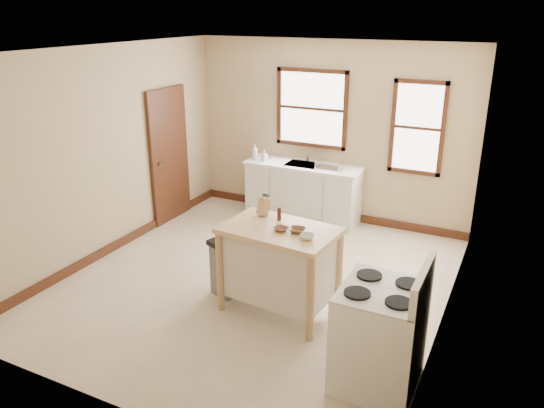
{
  "coord_description": "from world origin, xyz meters",
  "views": [
    {
      "loc": [
        2.8,
        -5.21,
        3.24
      ],
      "look_at": [
        0.04,
        0.4,
        0.91
      ],
      "focal_mm": 35.0,
      "sensor_mm": 36.0,
      "label": 1
    }
  ],
  "objects_px": {
    "soap_bottle_b": "(264,155)",
    "kitchen_island": "(279,270)",
    "knife_block": "(263,207)",
    "trash_bin": "(226,268)",
    "bowl_a": "(281,229)",
    "soap_bottle_a": "(255,152)",
    "dish_rack": "(330,165)",
    "gas_stove": "(380,324)",
    "pepper_grinder": "(279,214)",
    "bowl_b": "(297,230)",
    "bowl_c": "(307,237)"
  },
  "relations": [
    {
      "from": "knife_block",
      "to": "bowl_b",
      "type": "bearing_deg",
      "value": -0.99
    },
    {
      "from": "bowl_c",
      "to": "bowl_b",
      "type": "bearing_deg",
      "value": 144.75
    },
    {
      "from": "soap_bottle_b",
      "to": "bowl_a",
      "type": "bearing_deg",
      "value": -45.42
    },
    {
      "from": "dish_rack",
      "to": "kitchen_island",
      "type": "height_order",
      "value": "dish_rack"
    },
    {
      "from": "trash_bin",
      "to": "pepper_grinder",
      "type": "bearing_deg",
      "value": 33.88
    },
    {
      "from": "kitchen_island",
      "to": "pepper_grinder",
      "type": "bearing_deg",
      "value": 121.63
    },
    {
      "from": "kitchen_island",
      "to": "pepper_grinder",
      "type": "relative_size",
      "value": 8.21
    },
    {
      "from": "pepper_grinder",
      "to": "bowl_c",
      "type": "xyz_separation_m",
      "value": [
        0.48,
        -0.34,
        -0.05
      ]
    },
    {
      "from": "knife_block",
      "to": "trash_bin",
      "type": "distance_m",
      "value": 0.88
    },
    {
      "from": "knife_block",
      "to": "bowl_b",
      "type": "relative_size",
      "value": 1.14
    },
    {
      "from": "trash_bin",
      "to": "gas_stove",
      "type": "height_order",
      "value": "gas_stove"
    },
    {
      "from": "soap_bottle_a",
      "to": "kitchen_island",
      "type": "height_order",
      "value": "soap_bottle_a"
    },
    {
      "from": "soap_bottle_a",
      "to": "knife_block",
      "type": "height_order",
      "value": "knife_block"
    },
    {
      "from": "dish_rack",
      "to": "gas_stove",
      "type": "xyz_separation_m",
      "value": [
        1.74,
        -3.34,
        -0.35
      ]
    },
    {
      "from": "bowl_c",
      "to": "pepper_grinder",
      "type": "bearing_deg",
      "value": 144.93
    },
    {
      "from": "knife_block",
      "to": "pepper_grinder",
      "type": "xyz_separation_m",
      "value": [
        0.22,
        -0.05,
        -0.03
      ]
    },
    {
      "from": "trash_bin",
      "to": "knife_block",
      "type": "bearing_deg",
      "value": 47.31
    },
    {
      "from": "dish_rack",
      "to": "gas_stove",
      "type": "relative_size",
      "value": 0.32
    },
    {
      "from": "knife_block",
      "to": "trash_bin",
      "type": "relative_size",
      "value": 0.29
    },
    {
      "from": "dish_rack",
      "to": "bowl_a",
      "type": "bearing_deg",
      "value": -56.82
    },
    {
      "from": "pepper_grinder",
      "to": "bowl_b",
      "type": "xyz_separation_m",
      "value": [
        0.32,
        -0.22,
        -0.05
      ]
    },
    {
      "from": "pepper_grinder",
      "to": "bowl_a",
      "type": "distance_m",
      "value": 0.31
    },
    {
      "from": "soap_bottle_b",
      "to": "bowl_a",
      "type": "height_order",
      "value": "soap_bottle_b"
    },
    {
      "from": "kitchen_island",
      "to": "trash_bin",
      "type": "distance_m",
      "value": 0.74
    },
    {
      "from": "dish_rack",
      "to": "kitchen_island",
      "type": "relative_size",
      "value": 0.32
    },
    {
      "from": "soap_bottle_b",
      "to": "pepper_grinder",
      "type": "distance_m",
      "value": 2.75
    },
    {
      "from": "kitchen_island",
      "to": "trash_bin",
      "type": "height_order",
      "value": "kitchen_island"
    },
    {
      "from": "kitchen_island",
      "to": "knife_block",
      "type": "relative_size",
      "value": 6.16
    },
    {
      "from": "dish_rack",
      "to": "bowl_c",
      "type": "bearing_deg",
      "value": -50.48
    },
    {
      "from": "kitchen_island",
      "to": "gas_stove",
      "type": "height_order",
      "value": "gas_stove"
    },
    {
      "from": "pepper_grinder",
      "to": "bowl_c",
      "type": "bearing_deg",
      "value": -35.07
    },
    {
      "from": "kitchen_island",
      "to": "bowl_c",
      "type": "distance_m",
      "value": 0.66
    },
    {
      "from": "soap_bottle_a",
      "to": "knife_block",
      "type": "bearing_deg",
      "value": -76.97
    },
    {
      "from": "dish_rack",
      "to": "bowl_c",
      "type": "xyz_separation_m",
      "value": [
        0.78,
        -2.75,
        0.06
      ]
    },
    {
      "from": "trash_bin",
      "to": "soap_bottle_a",
      "type": "bearing_deg",
      "value": 130.53
    },
    {
      "from": "soap_bottle_b",
      "to": "knife_block",
      "type": "bearing_deg",
      "value": -48.91
    },
    {
      "from": "soap_bottle_b",
      "to": "bowl_b",
      "type": "distance_m",
      "value": 3.1
    },
    {
      "from": "soap_bottle_b",
      "to": "kitchen_island",
      "type": "relative_size",
      "value": 0.14
    },
    {
      "from": "kitchen_island",
      "to": "gas_stove",
      "type": "distance_m",
      "value": 1.52
    },
    {
      "from": "soap_bottle_a",
      "to": "pepper_grinder",
      "type": "xyz_separation_m",
      "value": [
        1.57,
        -2.37,
        0.04
      ]
    },
    {
      "from": "bowl_b",
      "to": "gas_stove",
      "type": "height_order",
      "value": "gas_stove"
    },
    {
      "from": "bowl_a",
      "to": "bowl_b",
      "type": "distance_m",
      "value": 0.18
    },
    {
      "from": "soap_bottle_b",
      "to": "kitchen_island",
      "type": "xyz_separation_m",
      "value": [
        1.5,
        -2.57,
        -0.5
      ]
    },
    {
      "from": "soap_bottle_a",
      "to": "knife_block",
      "type": "relative_size",
      "value": 1.24
    },
    {
      "from": "soap_bottle_b",
      "to": "pepper_grinder",
      "type": "height_order",
      "value": "pepper_grinder"
    },
    {
      "from": "soap_bottle_b",
      "to": "kitchen_island",
      "type": "distance_m",
      "value": 3.02
    },
    {
      "from": "knife_block",
      "to": "bowl_a",
      "type": "height_order",
      "value": "knife_block"
    },
    {
      "from": "bowl_a",
      "to": "bowl_c",
      "type": "bearing_deg",
      "value": -12.19
    },
    {
      "from": "soap_bottle_a",
      "to": "dish_rack",
      "type": "distance_m",
      "value": 1.27
    },
    {
      "from": "soap_bottle_b",
      "to": "gas_stove",
      "type": "bearing_deg",
      "value": -35.06
    }
  ]
}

